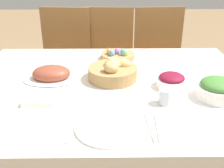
{
  "coord_description": "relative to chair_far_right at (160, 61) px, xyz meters",
  "views": [
    {
      "loc": [
        -0.01,
        -1.32,
        1.37
      ],
      "look_at": [
        0.0,
        -0.09,
        0.78
      ],
      "focal_mm": 45.0,
      "sensor_mm": 36.0,
      "label": 1
    }
  ],
  "objects": [
    {
      "name": "dinner_plate",
      "position": [
        -0.44,
        -1.34,
        0.24
      ],
      "size": [
        0.27,
        0.27,
        0.01
      ],
      "color": "white",
      "rests_on": "dining_table"
    },
    {
      "name": "spoon",
      "position": [
        -0.25,
        -1.34,
        0.23
      ],
      "size": [
        0.02,
        0.2,
        0.0
      ],
      "rotation": [
        0.0,
        0.0,
        -0.06
      ],
      "color": "#B7B7BC",
      "rests_on": "dining_table"
    },
    {
      "name": "fork",
      "position": [
        -0.6,
        -1.34,
        0.23
      ],
      "size": [
        0.02,
        0.2,
        0.0
      ],
      "rotation": [
        0.0,
        0.0,
        0.06
      ],
      "color": "#B7B7BC",
      "rests_on": "dining_table"
    },
    {
      "name": "chair_far_center",
      "position": [
        -0.44,
        -0.0,
        0.0
      ],
      "size": [
        0.44,
        0.44,
        0.95
      ],
      "rotation": [
        0.0,
        0.0,
        -0.05
      ],
      "color": "olive",
      "rests_on": "ground"
    },
    {
      "name": "knife",
      "position": [
        -0.28,
        -1.34,
        0.23
      ],
      "size": [
        0.02,
        0.2,
        0.0
      ],
      "rotation": [
        0.0,
        0.0,
        0.06
      ],
      "color": "#B7B7BC",
      "rests_on": "dining_table"
    },
    {
      "name": "bread_basket",
      "position": [
        -0.42,
        -0.87,
        0.28
      ],
      "size": [
        0.26,
        0.26,
        0.12
      ],
      "color": "#AD8451",
      "rests_on": "dining_table"
    },
    {
      "name": "ham_platter",
      "position": [
        -0.75,
        -0.87,
        0.26
      ],
      "size": [
        0.31,
        0.22,
        0.08
      ],
      "color": "white",
      "rests_on": "dining_table"
    },
    {
      "name": "green_salad_bowl",
      "position": [
        0.07,
        -1.1,
        0.28
      ],
      "size": [
        0.19,
        0.19,
        0.1
      ],
      "color": "white",
      "rests_on": "dining_table"
    },
    {
      "name": "dining_table",
      "position": [
        -0.43,
        -0.93,
        -0.14
      ],
      "size": [
        1.51,
        1.16,
        0.74
      ],
      "color": "white",
      "rests_on": "ground"
    },
    {
      "name": "beet_salad_bowl",
      "position": [
        -0.12,
        -0.98,
        0.27
      ],
      "size": [
        0.15,
        0.15,
        0.08
      ],
      "color": "white",
      "rests_on": "dining_table"
    },
    {
      "name": "butter_dish",
      "position": [
        -0.76,
        -1.14,
        0.25
      ],
      "size": [
        0.14,
        0.09,
        0.03
      ],
      "color": "white",
      "rests_on": "dining_table"
    },
    {
      "name": "drinking_cup",
      "position": [
        -0.18,
        -1.15,
        0.27
      ],
      "size": [
        0.06,
        0.06,
        0.07
      ],
      "color": "silver",
      "rests_on": "dining_table"
    },
    {
      "name": "chair_far_left",
      "position": [
        -0.82,
        -0.0,
        0.0
      ],
      "size": [
        0.45,
        0.45,
        0.95
      ],
      "rotation": [
        0.0,
        0.0,
        -0.08
      ],
      "color": "olive",
      "rests_on": "ground"
    },
    {
      "name": "chair_far_right",
      "position": [
        0.0,
        0.0,
        0.0
      ],
      "size": [
        0.44,
        0.44,
        0.95
      ],
      "rotation": [
        0.0,
        0.0,
        0.05
      ],
      "color": "olive",
      "rests_on": "ground"
    },
    {
      "name": "egg_basket",
      "position": [
        -0.38,
        -0.56,
        0.25
      ],
      "size": [
        0.22,
        0.22,
        0.08
      ],
      "color": "#AD8451",
      "rests_on": "dining_table"
    }
  ]
}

